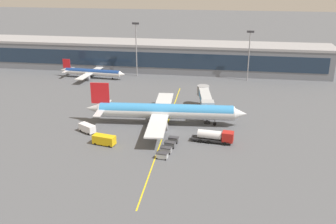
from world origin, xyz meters
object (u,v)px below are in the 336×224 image
baggage_cart_2 (170,145)px  baggage_cart_3 (174,140)px  crew_van (87,128)px  baggage_cart_0 (162,156)px  baggage_cart_1 (166,150)px  main_airliner (165,111)px  fuel_tanker (215,136)px  commuter_jet_far (92,72)px  lavatory_truck (104,139)px

baggage_cart_2 → baggage_cart_3: same height
crew_van → baggage_cart_0: (22.82, -12.32, -0.53)m
baggage_cart_1 → main_airliner: bearing=100.3°
crew_van → baggage_cart_1: (23.25, -9.15, -0.53)m
main_airliner → fuel_tanker: size_ratio=4.20×
baggage_cart_2 → commuter_jet_far: commuter_jet_far is taller
baggage_cart_0 → baggage_cart_3: 9.60m
fuel_tanker → commuter_jet_far: size_ratio=0.39×
baggage_cart_3 → baggage_cart_2: bearing=-97.8°
baggage_cart_3 → commuter_jet_far: size_ratio=0.10×
fuel_tanker → lavatory_truck: (-27.80, -5.73, -0.32)m
main_airliner → baggage_cart_3: bearing=-70.7°
fuel_tanker → commuter_jet_far: 76.92m
baggage_cart_3 → baggage_cart_1: bearing=-97.8°
crew_van → baggage_cart_1: crew_van is taller
fuel_tanker → baggage_cart_0: size_ratio=3.88×
lavatory_truck → baggage_cart_2: lavatory_truck is taller
crew_van → baggage_cart_2: (23.69, -5.98, -0.53)m
fuel_tanker → lavatory_truck: size_ratio=1.79×
baggage_cart_0 → crew_van: bearing=151.6°
baggage_cart_1 → baggage_cart_3: size_ratio=1.00×
fuel_tanker → baggage_cart_3: 10.69m
baggage_cart_0 → commuter_jet_far: bearing=121.2°
crew_van → commuter_jet_far: size_ratio=0.19×
baggage_cart_2 → commuter_jet_far: size_ratio=0.10×
baggage_cart_1 → fuel_tanker: bearing=34.8°
fuel_tanker → baggage_cart_2: fuel_tanker is taller
baggage_cart_0 → lavatory_truck: bearing=161.4°
fuel_tanker → commuter_jet_far: bearing=133.1°
main_airliner → baggage_cart_0: main_airliner is taller
baggage_cart_0 → commuter_jet_far: size_ratio=0.10×
main_airliner → lavatory_truck: bearing=-128.8°
main_airliner → fuel_tanker: main_airliner is taller
main_airliner → lavatory_truck: size_ratio=7.52×
main_airliner → baggage_cart_0: 22.05m
fuel_tanker → baggage_cart_2: size_ratio=3.88×
baggage_cart_3 → commuter_jet_far: bearing=126.1°
baggage_cart_0 → fuel_tanker: bearing=43.2°
commuter_jet_far → lavatory_truck: bearing=-68.2°
lavatory_truck → baggage_cart_0: lavatory_truck is taller
fuel_tanker → lavatory_truck: bearing=-168.4°
fuel_tanker → baggage_cart_2: bearing=-156.5°
baggage_cart_2 → baggage_cart_3: size_ratio=1.00×
crew_van → baggage_cart_3: 24.30m
baggage_cart_1 → baggage_cart_0: bearing=-97.8°
commuter_jet_far → fuel_tanker: bearing=-46.9°
lavatory_truck → baggage_cart_3: 17.78m
crew_van → lavatory_truck: size_ratio=0.87×
baggage_cart_1 → commuter_jet_far: size_ratio=0.10×
fuel_tanker → commuter_jet_far: commuter_jet_far is taller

